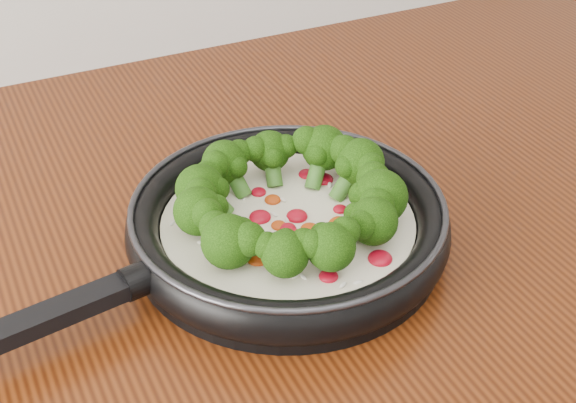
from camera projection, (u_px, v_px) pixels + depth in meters
name	position (u px, v px, depth m)	size (l,w,h in m)	color
skillet	(287.00, 219.00, 0.72)	(0.47, 0.33, 0.08)	black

